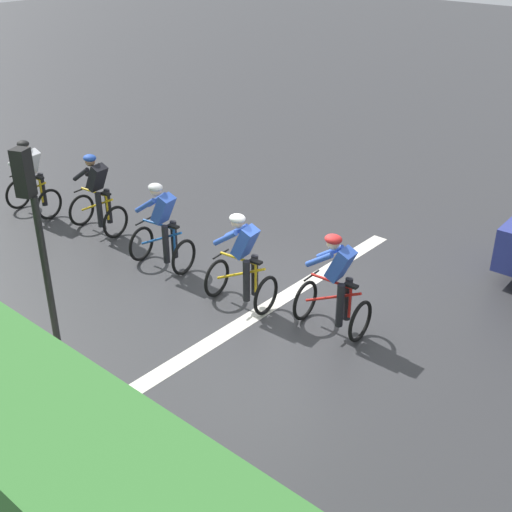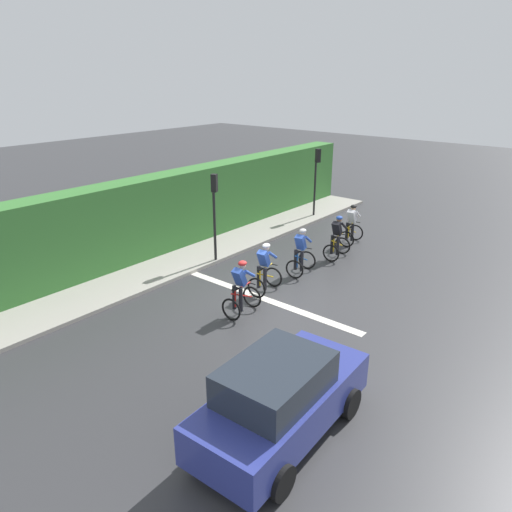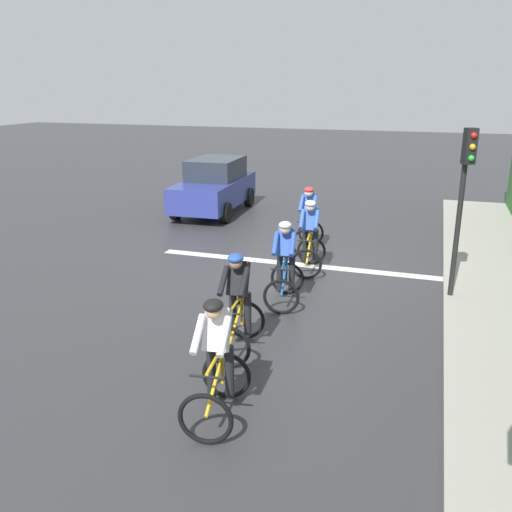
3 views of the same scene
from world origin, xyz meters
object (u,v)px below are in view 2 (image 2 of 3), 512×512
car_navy (281,398)px  traffic_light_far_junction (317,172)px  cyclist_mid (301,253)px  cyclist_second (337,238)px  cyclist_lead (351,226)px  traffic_light_near_crossing (215,205)px  cyclist_fourth (265,270)px  cyclist_trailing (241,289)px

car_navy → traffic_light_far_junction: size_ratio=1.25×
cyclist_mid → cyclist_second: bearing=85.4°
car_navy → traffic_light_far_junction: bearing=120.5°
cyclist_lead → traffic_light_near_crossing: 6.00m
cyclist_fourth → cyclist_trailing: bearing=-76.2°
cyclist_fourth → cyclist_trailing: size_ratio=1.00×
cyclist_lead → cyclist_mid: bearing=-87.1°
cyclist_fourth → car_navy: (4.33, -4.93, 0.08)m
cyclist_second → traffic_light_near_crossing: traffic_light_near_crossing is taller
cyclist_lead → cyclist_trailing: size_ratio=1.00×
cyclist_second → car_navy: size_ratio=0.40×
cyclist_second → car_navy: (4.13, -9.11, 0.08)m
car_navy → traffic_light_far_junction: (-7.83, 13.30, 1.35)m
cyclist_lead → cyclist_trailing: same height
cyclist_mid → cyclist_fourth: same height
cyclist_second → traffic_light_near_crossing: 4.83m
cyclist_lead → traffic_light_near_crossing: size_ratio=0.50×
cyclist_lead → traffic_light_near_crossing: traffic_light_near_crossing is taller
cyclist_lead → cyclist_mid: size_ratio=1.00×
cyclist_fourth → traffic_light_far_junction: (-3.50, 8.37, 1.43)m
cyclist_lead → cyclist_fourth: 5.98m
cyclist_trailing → cyclist_mid: bearing=95.8°
cyclist_lead → cyclist_mid: same height
cyclist_fourth → traffic_light_far_junction: size_ratio=0.50×
traffic_light_near_crossing → cyclist_second: bearing=44.9°
car_navy → cyclist_fourth: bearing=131.3°
cyclist_trailing → traffic_light_far_junction: size_ratio=0.50×
cyclist_second → cyclist_fourth: 4.19m
cyclist_trailing → cyclist_fourth: bearing=103.8°
cyclist_second → car_navy: bearing=-65.6°
car_navy → traffic_light_near_crossing: bearing=141.7°
cyclist_fourth → traffic_light_far_junction: bearing=112.7°
cyclist_second → traffic_light_far_junction: size_ratio=0.50×
cyclist_trailing → cyclist_second: bearing=91.9°
cyclist_lead → cyclist_trailing: 7.60m
cyclist_trailing → traffic_light_near_crossing: bearing=143.9°
cyclist_lead → cyclist_fourth: size_ratio=1.00×
cyclist_mid → cyclist_trailing: bearing=-84.2°
cyclist_mid → cyclist_fourth: bearing=-90.8°
cyclist_second → cyclist_trailing: 5.79m
traffic_light_far_junction → traffic_light_near_crossing: bearing=-86.7°
car_navy → cyclist_mid: bearing=121.8°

